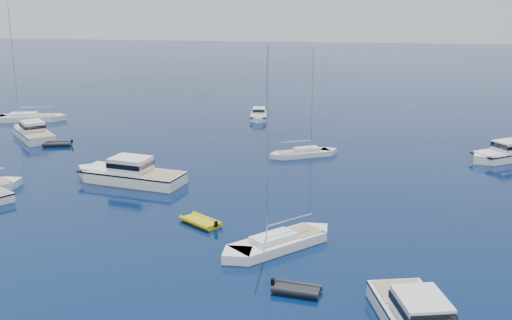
{
  "coord_description": "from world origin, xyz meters",
  "views": [
    {
      "loc": [
        9.43,
        -34.72,
        18.17
      ],
      "look_at": [
        0.74,
        23.92,
        2.2
      ],
      "focal_mm": 44.16,
      "sensor_mm": 36.0,
      "label": 1
    }
  ],
  "objects": [
    {
      "name": "ground",
      "position": [
        0.0,
        0.0,
        0.0
      ],
      "size": [
        400.0,
        400.0,
        0.0
      ],
      "primitive_type": "plane",
      "color": "#071F4A",
      "rests_on": "ground"
    },
    {
      "name": "motor_cruiser_centre",
      "position": [
        -11.58,
        21.98,
        0.0
      ],
      "size": [
        12.78,
        6.33,
        3.22
      ],
      "primitive_type": null,
      "rotation": [
        0.0,
        0.0,
        1.35
      ],
      "color": "white",
      "rests_on": "ground"
    },
    {
      "name": "motor_cruiser_far_l",
      "position": [
        -30.25,
        38.56,
        0.0
      ],
      "size": [
        9.57,
        10.34,
        2.84
      ],
      "primitive_type": null,
      "rotation": [
        0.0,
        0.0,
        0.71
      ],
      "color": "silver",
      "rests_on": "ground"
    },
    {
      "name": "motor_cruiser_distant",
      "position": [
        27.15,
        36.43,
        0.0
      ],
      "size": [
        10.18,
        8.36,
        2.68
      ],
      "primitive_type": null,
      "rotation": [
        0.0,
        0.0,
        2.17
      ],
      "color": "white",
      "rests_on": "ground"
    },
    {
      "name": "motor_cruiser_horizon",
      "position": [
        -3.5,
        55.4,
        0.0
      ],
      "size": [
        3.07,
        7.88,
        2.02
      ],
      "primitive_type": null,
      "rotation": [
        0.0,
        0.0,
        3.24
      ],
      "color": "white",
      "rests_on": "ground"
    },
    {
      "name": "sailboat_fore",
      "position": [
        4.72,
        7.87,
        0.0
      ],
      "size": [
        9.2,
        9.44,
        15.38
      ],
      "primitive_type": null,
      "rotation": [
        0.0,
        0.0,
        2.38
      ],
      "color": "white",
      "rests_on": "ground"
    },
    {
      "name": "sailboat_centre",
      "position": [
        4.66,
        34.57,
        0.0
      ],
      "size": [
        8.73,
        5.91,
        12.71
      ],
      "primitive_type": null,
      "rotation": [
        0.0,
        0.0,
        5.18
      ],
      "color": "silver",
      "rests_on": "ground"
    },
    {
      "name": "sailboat_far_l",
      "position": [
        -36.46,
        48.9,
        0.0
      ],
      "size": [
        11.94,
        5.64,
        16.99
      ],
      "primitive_type": null,
      "rotation": [
        0.0,
        0.0,
        1.81
      ],
      "color": "white",
      "rests_on": "ground"
    },
    {
      "name": "tender_yellow",
      "position": [
        -1.94,
        11.68,
        0.0
      ],
      "size": [
        4.18,
        3.86,
        0.95
      ],
      "primitive_type": null,
      "rotation": [
        0.0,
        0.0,
        0.92
      ],
      "color": "#C5B20B",
      "rests_on": "ground"
    },
    {
      "name": "tender_grey_near",
      "position": [
        6.72,
        0.91,
        0.0
      ],
      "size": [
        3.38,
        2.25,
        0.95
      ],
      "primitive_type": null,
      "rotation": [
        0.0,
        0.0,
        4.55
      ],
      "color": "black",
      "rests_on": "ground"
    },
    {
      "name": "tender_grey_far",
      "position": [
        -25.28,
        35.04,
        0.0
      ],
      "size": [
        3.91,
        2.83,
        0.95
      ],
      "primitive_type": null,
      "rotation": [
        0.0,
        0.0,
        1.85
      ],
      "color": "black",
      "rests_on": "ground"
    }
  ]
}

